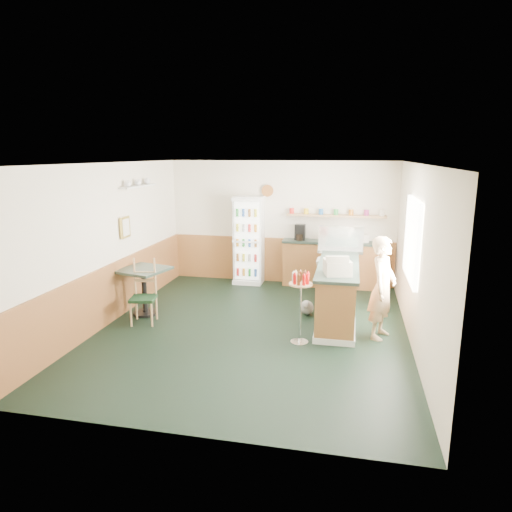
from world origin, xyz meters
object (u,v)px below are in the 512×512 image
(shopkeeper, at_px, (382,288))
(cash_register, at_px, (337,267))
(drinks_fridge, at_px, (249,240))
(display_case, at_px, (341,240))
(condiment_stand, at_px, (300,296))
(cafe_chair, at_px, (145,289))
(cafe_table, at_px, (144,282))

(shopkeeper, bearing_deg, cash_register, 116.63)
(drinks_fridge, bearing_deg, shopkeeper, -44.04)
(display_case, height_order, condiment_stand, display_case)
(drinks_fridge, distance_m, condiment_stand, 3.49)
(drinks_fridge, distance_m, cash_register, 3.39)
(cash_register, bearing_deg, cafe_chair, 167.54)
(display_case, distance_m, shopkeeper, 1.83)
(cafe_table, bearing_deg, cash_register, -4.72)
(cafe_table, bearing_deg, condiment_stand, -13.72)
(cash_register, bearing_deg, display_case, 76.79)
(shopkeeper, distance_m, cafe_table, 4.11)
(display_case, bearing_deg, cash_register, -90.00)
(shopkeeper, relative_size, cafe_table, 1.71)
(cash_register, xyz_separation_m, cafe_chair, (-3.23, -0.04, -0.55))
(condiment_stand, bearing_deg, shopkeeper, 22.09)
(display_case, bearing_deg, cafe_table, -157.26)
(display_case, distance_m, cash_register, 1.71)
(display_case, relative_size, shopkeeper, 0.52)
(cafe_chair, bearing_deg, cash_register, -10.38)
(cafe_table, height_order, cafe_chair, cafe_chair)
(condiment_stand, bearing_deg, cash_register, 39.07)
(cash_register, xyz_separation_m, shopkeeper, (0.70, 0.07, -0.31))
(drinks_fridge, bearing_deg, cafe_table, -119.36)
(display_case, xyz_separation_m, shopkeeper, (0.70, -1.63, -0.44))
(drinks_fridge, height_order, display_case, drinks_fridge)
(drinks_fridge, bearing_deg, display_case, -26.40)
(display_case, bearing_deg, drinks_fridge, 153.60)
(display_case, height_order, cafe_table, display_case)
(cash_register, xyz_separation_m, condiment_stand, (-0.52, -0.42, -0.37))
(shopkeeper, xyz_separation_m, condiment_stand, (-1.22, -0.50, -0.05))
(condiment_stand, height_order, cafe_chair, condiment_stand)
(drinks_fridge, xyz_separation_m, cash_register, (2.03, -2.71, 0.16))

